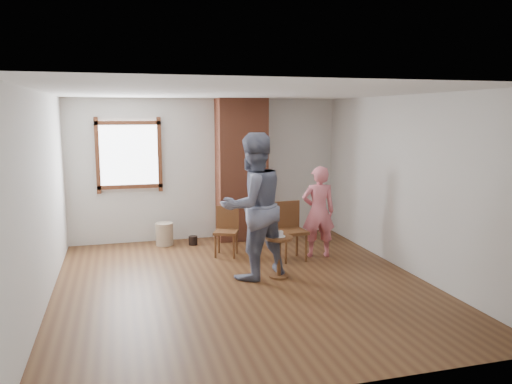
# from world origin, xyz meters

# --- Properties ---
(ground) EXTENTS (5.50, 5.50, 0.00)m
(ground) POSITION_xyz_m (0.00, 0.00, 0.00)
(ground) COLOR brown
(ground) RESTS_ON ground
(room_shell) EXTENTS (5.04, 5.52, 2.62)m
(room_shell) POSITION_xyz_m (-0.06, 0.61, 1.81)
(room_shell) COLOR silver
(room_shell) RESTS_ON ground
(brick_chimney) EXTENTS (0.90, 0.50, 2.60)m
(brick_chimney) POSITION_xyz_m (0.60, 2.50, 1.30)
(brick_chimney) COLOR #9D5237
(brick_chimney) RESTS_ON ground
(stoneware_crock) EXTENTS (0.34, 0.34, 0.40)m
(stoneware_crock) POSITION_xyz_m (-0.85, 2.40, 0.20)
(stoneware_crock) COLOR tan
(stoneware_crock) RESTS_ON ground
(dark_pot) EXTENTS (0.19, 0.19, 0.16)m
(dark_pot) POSITION_xyz_m (-0.36, 2.27, 0.08)
(dark_pot) COLOR black
(dark_pot) RESTS_ON ground
(dining_chair_left) EXTENTS (0.49, 0.49, 0.81)m
(dining_chair_left) POSITION_xyz_m (0.10, 1.49, 0.45)
(dining_chair_left) COLOR brown
(dining_chair_left) RESTS_ON ground
(dining_chair_right) EXTENTS (0.47, 0.47, 0.93)m
(dining_chair_right) POSITION_xyz_m (1.03, 1.01, 0.52)
(dining_chair_right) COLOR brown
(dining_chair_right) RESTS_ON ground
(side_table) EXTENTS (0.40, 0.40, 0.60)m
(side_table) POSITION_xyz_m (0.57, 0.16, 0.40)
(side_table) COLOR brown
(side_table) RESTS_ON ground
(cake_plate) EXTENTS (0.18, 0.18, 0.01)m
(cake_plate) POSITION_xyz_m (0.57, 0.16, 0.60)
(cake_plate) COLOR white
(cake_plate) RESTS_ON side_table
(cake_slice) EXTENTS (0.08, 0.07, 0.06)m
(cake_slice) POSITION_xyz_m (0.58, 0.16, 0.64)
(cake_slice) COLOR white
(cake_slice) RESTS_ON cake_plate
(man) EXTENTS (1.21, 1.07, 2.07)m
(man) POSITION_xyz_m (0.21, 0.27, 1.03)
(man) COLOR #141838
(man) RESTS_ON ground
(person_pink) EXTENTS (0.60, 0.44, 1.49)m
(person_pink) POSITION_xyz_m (1.52, 1.01, 0.75)
(person_pink) COLOR #E1707E
(person_pink) RESTS_ON ground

